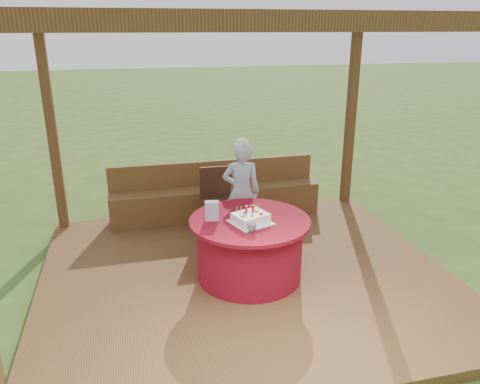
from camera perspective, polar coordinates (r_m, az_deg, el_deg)
The scene contains 10 objects.
ground at distance 5.45m, azimuth 0.64°, elevation -10.84°, with size 60.00×60.00×0.00m, color #37541C.
deck at distance 5.42m, azimuth 0.65°, elevation -10.29°, with size 4.50×4.00×0.12m, color brown.
pergola at distance 4.71m, azimuth 0.76°, elevation 15.33°, with size 4.50×4.00×2.72m.
bench at distance 6.80m, azimuth -2.97°, elevation -0.88°, with size 3.00×0.42×0.80m.
table at distance 5.14m, azimuth 1.17°, elevation -6.82°, with size 1.30×1.30×0.69m.
chair at distance 6.26m, azimuth -2.81°, elevation -0.61°, with size 0.43×0.43×0.87m.
elderly_woman at distance 5.91m, azimuth 0.18°, elevation 0.21°, with size 0.52×0.39×1.35m.
birthday_cake at distance 4.90m, azimuth 1.30°, elevation -3.17°, with size 0.49×0.49×0.18m.
gift_bag at distance 4.96m, azimuth -3.44°, elevation -2.30°, with size 0.14×0.09×0.20m, color #D489BB.
drinking_glass at distance 4.68m, azimuth 1.45°, elevation -4.43°, with size 0.09×0.09×0.09m, color white.
Camera 1 is at (-1.19, -4.55, 2.75)m, focal length 35.00 mm.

